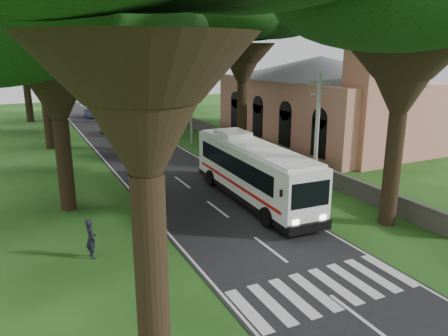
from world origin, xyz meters
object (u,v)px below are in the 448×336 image
at_px(church, 321,93).
at_px(pedestrian, 91,239).
at_px(coach_bus, 253,170).
at_px(distant_car_b, 91,113).
at_px(distant_car_a, 111,128).
at_px(pole_near, 316,139).
at_px(pole_far, 138,87).
at_px(pole_mid, 191,102).

height_order(church, pedestrian, church).
bearing_deg(coach_bus, distant_car_b, 97.03).
height_order(coach_bus, distant_car_b, coach_bus).
bearing_deg(church, distant_car_a, 145.56).
relative_size(pole_near, distant_car_a, 1.93).
relative_size(pole_near, pole_far, 1.00).
relative_size(pole_far, distant_car_a, 1.93).
xyz_separation_m(coach_bus, distant_car_b, (-3.50, 39.51, -1.32)).
xyz_separation_m(church, coach_bus, (-15.16, -13.00, -2.95)).
height_order(distant_car_a, pedestrian, pedestrian).
height_order(pole_mid, coach_bus, pole_mid).
relative_size(church, pole_far, 3.00).
bearing_deg(pole_far, coach_bus, -94.27).
height_order(distant_car_b, pedestrian, pedestrian).
bearing_deg(coach_bus, church, 42.57).
bearing_deg(pole_near, distant_car_b, 98.52).
bearing_deg(pole_mid, church, -19.81).
xyz_separation_m(church, pedestrian, (-25.68, -16.64, -3.97)).
height_order(church, coach_bus, church).
xyz_separation_m(pole_far, distant_car_a, (-6.30, -11.66, -3.44)).
height_order(pole_near, distant_car_a, pole_near).
height_order(pole_far, distant_car_b, pole_far).
bearing_deg(distant_car_a, church, 138.06).
bearing_deg(church, coach_bus, -139.40).
xyz_separation_m(pole_near, pedestrian, (-13.31, -1.09, -3.24)).
distance_m(pole_near, coach_bus, 4.39).
relative_size(pole_far, coach_bus, 0.64).
distance_m(church, pole_far, 27.41).
xyz_separation_m(church, pole_near, (-12.36, -15.55, -0.73)).
relative_size(coach_bus, distant_car_a, 2.99).
bearing_deg(pole_far, church, -63.18).
xyz_separation_m(pole_near, pole_far, (0.00, 40.00, 0.00)).
bearing_deg(pole_mid, pedestrian, -122.26).
distance_m(church, pedestrian, 30.85).
bearing_deg(distant_car_b, pole_far, -18.18).
xyz_separation_m(pole_mid, pedestrian, (-13.31, -21.09, -3.24)).
relative_size(pole_far, distant_car_b, 2.17).
relative_size(distant_car_a, distant_car_b, 1.13).
bearing_deg(pedestrian, distant_car_a, -23.78).
bearing_deg(pedestrian, distant_car_b, -19.61).
bearing_deg(pole_mid, pole_near, -90.00).
relative_size(pole_near, distant_car_b, 2.17).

